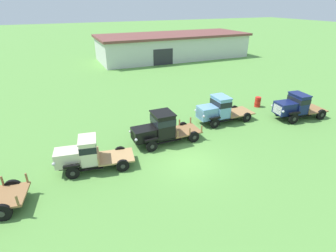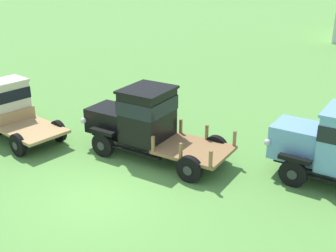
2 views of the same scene
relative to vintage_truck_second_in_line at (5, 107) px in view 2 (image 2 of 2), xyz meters
name	(u,v)px [view 2 (image 2 of 2)]	position (x,y,z in m)	size (l,w,h in m)	color
ground_plane	(101,195)	(5.69, -1.56, -1.02)	(240.00, 240.00, 0.00)	#5B9342
vintage_truck_second_in_line	(5,107)	(0.00, 0.00, 0.00)	(4.69, 2.28, 2.03)	black
vintage_truck_midrow_center	(143,120)	(5.19, 1.21, 0.13)	(4.98, 1.99, 2.25)	black
vintage_truck_far_side	(336,145)	(10.81, 2.53, 0.11)	(4.94, 2.03, 2.21)	black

